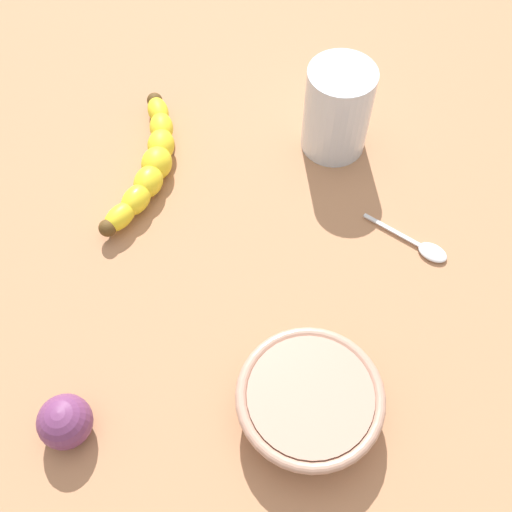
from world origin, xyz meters
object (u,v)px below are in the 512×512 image
object	(u,v)px
plum_fruit	(65,422)
teaspoon	(427,250)
banana	(150,162)
ceramic_bowl	(309,401)
smoothie_glass	(337,112)

from	to	relation	value
plum_fruit	teaspoon	bearing A→B (deg)	-160.85
banana	ceramic_bowl	size ratio (longest dim) A/B	1.52
banana	teaspoon	xyz separation A→B (cm)	(-31.52, 17.61, -1.54)
teaspoon	banana	bearing A→B (deg)	-164.16
ceramic_bowl	plum_fruit	bearing A→B (deg)	-4.77
smoothie_glass	teaspoon	size ratio (longest dim) A/B	1.37
banana	smoothie_glass	world-z (taller)	smoothie_glass
ceramic_bowl	plum_fruit	xyz separation A→B (cm)	(23.98, -2.00, -0.22)
teaspoon	plum_fruit	bearing A→B (deg)	-115.82
plum_fruit	smoothie_glass	bearing A→B (deg)	-136.38
ceramic_bowl	teaspoon	world-z (taller)	ceramic_bowl
banana	teaspoon	distance (cm)	36.14
plum_fruit	banana	bearing A→B (deg)	-108.19
plum_fruit	teaspoon	size ratio (longest dim) A/B	0.61
smoothie_glass	plum_fruit	world-z (taller)	smoothie_glass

